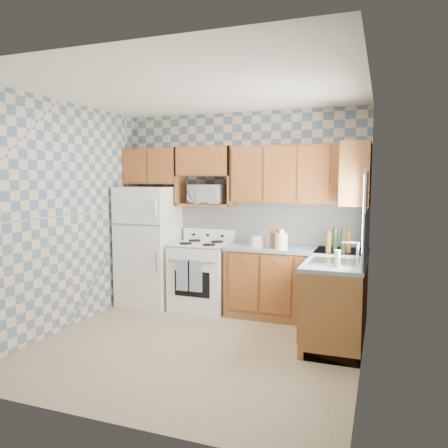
# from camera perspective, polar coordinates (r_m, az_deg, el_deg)

# --- Properties ---
(floor) EXTENTS (3.40, 3.40, 0.00)m
(floor) POSITION_cam_1_polar(r_m,az_deg,el_deg) (4.90, -3.70, -15.55)
(floor) COLOR #827251
(floor) RESTS_ON ground
(back_wall) EXTENTS (3.40, 0.02, 2.70)m
(back_wall) POSITION_cam_1_polar(r_m,az_deg,el_deg) (6.08, 2.31, 1.73)
(back_wall) COLOR slate
(back_wall) RESTS_ON ground
(right_wall) EXTENTS (0.02, 3.20, 2.70)m
(right_wall) POSITION_cam_1_polar(r_m,az_deg,el_deg) (4.20, 17.92, -0.42)
(right_wall) COLOR slate
(right_wall) RESTS_ON ground
(backsplash_back) EXTENTS (2.60, 0.02, 0.56)m
(backsplash_back) POSITION_cam_1_polar(r_m,az_deg,el_deg) (5.97, 5.94, 0.18)
(backsplash_back) COLOR white
(backsplash_back) RESTS_ON back_wall
(backsplash_right) EXTENTS (0.02, 1.60, 0.56)m
(backsplash_right) POSITION_cam_1_polar(r_m,az_deg,el_deg) (5.01, 18.12, -1.18)
(backsplash_right) COLOR white
(backsplash_right) RESTS_ON right_wall
(refrigerator) EXTENTS (0.75, 0.70, 1.68)m
(refrigerator) POSITION_cam_1_polar(r_m,az_deg,el_deg) (6.33, -9.77, -2.83)
(refrigerator) COLOR white
(refrigerator) RESTS_ON floor
(stove_body) EXTENTS (0.76, 0.65, 0.90)m
(stove_body) POSITION_cam_1_polar(r_m,az_deg,el_deg) (6.07, -2.93, -6.88)
(stove_body) COLOR white
(stove_body) RESTS_ON floor
(cooktop) EXTENTS (0.76, 0.65, 0.02)m
(cooktop) POSITION_cam_1_polar(r_m,az_deg,el_deg) (5.99, -2.95, -2.63)
(cooktop) COLOR silver
(cooktop) RESTS_ON stove_body
(backguard) EXTENTS (0.76, 0.08, 0.17)m
(backguard) POSITION_cam_1_polar(r_m,az_deg,el_deg) (6.22, -1.96, -1.41)
(backguard) COLOR white
(backguard) RESTS_ON cooktop
(dish_towel_left) EXTENTS (0.19, 0.02, 0.40)m
(dish_towel_left) POSITION_cam_1_polar(r_m,az_deg,el_deg) (5.79, -5.37, -6.72)
(dish_towel_left) COLOR navy
(dish_towel_left) RESTS_ON stove_body
(dish_towel_right) EXTENTS (0.19, 0.02, 0.40)m
(dish_towel_right) POSITION_cam_1_polar(r_m,az_deg,el_deg) (5.72, -3.82, -6.86)
(dish_towel_right) COLOR navy
(dish_towel_right) RESTS_ON stove_body
(base_cabinets_back) EXTENTS (1.75, 0.60, 0.88)m
(base_cabinets_back) POSITION_cam_1_polar(r_m,az_deg,el_deg) (5.73, 9.30, -7.83)
(base_cabinets_back) COLOR brown
(base_cabinets_back) RESTS_ON floor
(base_cabinets_right) EXTENTS (0.60, 1.60, 0.88)m
(base_cabinets_right) POSITION_cam_1_polar(r_m,az_deg,el_deg) (5.17, 14.59, -9.44)
(base_cabinets_right) COLOR brown
(base_cabinets_right) RESTS_ON floor
(countertop_back) EXTENTS (1.77, 0.63, 0.04)m
(countertop_back) POSITION_cam_1_polar(r_m,az_deg,el_deg) (5.63, 9.37, -3.29)
(countertop_back) COLOR gray
(countertop_back) RESTS_ON base_cabinets_back
(countertop_right) EXTENTS (0.63, 1.60, 0.04)m
(countertop_right) POSITION_cam_1_polar(r_m,az_deg,el_deg) (5.07, 14.67, -4.42)
(countertop_right) COLOR gray
(countertop_right) RESTS_ON base_cabinets_right
(upper_cabinets_back) EXTENTS (1.75, 0.33, 0.74)m
(upper_cabinets_back) POSITION_cam_1_polar(r_m,az_deg,el_deg) (5.70, 9.79, 6.40)
(upper_cabinets_back) COLOR brown
(upper_cabinets_back) RESTS_ON back_wall
(upper_cabinets_fridge) EXTENTS (0.82, 0.33, 0.50)m
(upper_cabinets_fridge) POSITION_cam_1_polar(r_m,az_deg,el_deg) (6.43, -9.23, 7.41)
(upper_cabinets_fridge) COLOR brown
(upper_cabinets_fridge) RESTS_ON back_wall
(upper_cabinets_right) EXTENTS (0.33, 0.70, 0.74)m
(upper_cabinets_right) POSITION_cam_1_polar(r_m,az_deg,el_deg) (5.43, 16.87, 6.27)
(upper_cabinets_right) COLOR brown
(upper_cabinets_right) RESTS_ON right_wall
(microwave_shelf) EXTENTS (0.80, 0.33, 0.03)m
(microwave_shelf) POSITION_cam_1_polar(r_m,az_deg,el_deg) (6.08, -2.39, 2.53)
(microwave_shelf) COLOR brown
(microwave_shelf) RESTS_ON back_wall
(microwave) EXTENTS (0.51, 0.37, 0.27)m
(microwave) POSITION_cam_1_polar(r_m,az_deg,el_deg) (6.05, -2.19, 3.92)
(microwave) COLOR white
(microwave) RESTS_ON microwave_shelf
(sink) EXTENTS (0.48, 0.40, 0.03)m
(sink) POSITION_cam_1_polar(r_m,az_deg,el_deg) (4.72, 14.33, -4.86)
(sink) COLOR #B7B7BC
(sink) RESTS_ON countertop_right
(window) EXTENTS (0.02, 0.66, 0.86)m
(window) POSITION_cam_1_polar(r_m,az_deg,el_deg) (4.64, 18.00, 1.39)
(window) COLOR white
(window) RESTS_ON right_wall
(bottle_0) EXTENTS (0.06, 0.06, 0.29)m
(bottle_0) POSITION_cam_1_polar(r_m,az_deg,el_deg) (5.34, 14.30, -2.09)
(bottle_0) COLOR black
(bottle_0) RESTS_ON countertop_back
(bottle_1) EXTENTS (0.06, 0.06, 0.27)m
(bottle_1) POSITION_cam_1_polar(r_m,az_deg,el_deg) (5.28, 15.31, -2.32)
(bottle_1) COLOR black
(bottle_1) RESTS_ON countertop_back
(bottle_2) EXTENTS (0.06, 0.06, 0.25)m
(bottle_2) POSITION_cam_1_polar(r_m,az_deg,el_deg) (5.37, 15.93, -2.30)
(bottle_2) COLOR #583614
(bottle_2) RESTS_ON countertop_back
(bottle_3) EXTENTS (0.06, 0.06, 0.23)m
(bottle_3) POSITION_cam_1_polar(r_m,az_deg,el_deg) (5.30, 13.47, -2.45)
(bottle_3) COLOR #583614
(bottle_3) RESTS_ON countertop_back
(knife_block) EXTENTS (0.12, 0.12, 0.23)m
(knife_block) POSITION_cam_1_polar(r_m,az_deg,el_deg) (5.54, 6.68, -1.98)
(knife_block) COLOR brown
(knife_block) RESTS_ON countertop_back
(electric_kettle) EXTENTS (0.16, 0.16, 0.20)m
(electric_kettle) POSITION_cam_1_polar(r_m,az_deg,el_deg) (5.47, 7.51, -2.26)
(electric_kettle) COLOR white
(electric_kettle) RESTS_ON countertop_back
(food_containers) EXTENTS (0.20, 0.20, 0.13)m
(food_containers) POSITION_cam_1_polar(r_m,az_deg,el_deg) (5.69, 4.38, -2.25)
(food_containers) COLOR beige
(food_containers) RESTS_ON countertop_back
(soap_bottle) EXTENTS (0.06, 0.06, 0.17)m
(soap_bottle) POSITION_cam_1_polar(r_m,az_deg,el_deg) (4.49, 14.58, -4.39)
(soap_bottle) COLOR beige
(soap_bottle) RESTS_ON countertop_right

